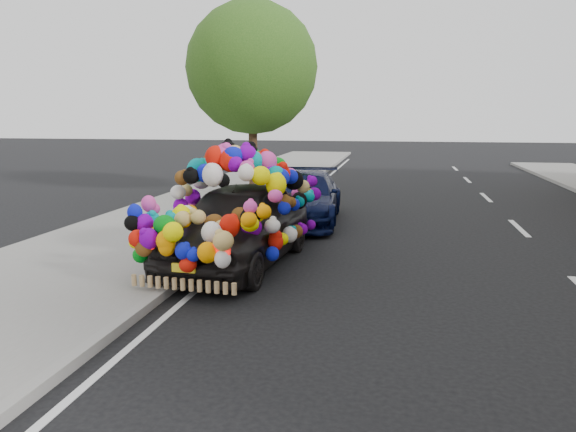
# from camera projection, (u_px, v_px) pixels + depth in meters

# --- Properties ---
(ground) EXTENTS (100.00, 100.00, 0.00)m
(ground) POSITION_uv_depth(u_px,v_px,m) (338.00, 282.00, 8.61)
(ground) COLOR black
(ground) RESTS_ON ground
(sidewalk) EXTENTS (4.00, 60.00, 0.12)m
(sidewalk) POSITION_uv_depth(u_px,v_px,m) (83.00, 265.00, 9.41)
(sidewalk) COLOR gray
(sidewalk) RESTS_ON ground
(kerb) EXTENTS (0.15, 60.00, 0.13)m
(kerb) POSITION_uv_depth(u_px,v_px,m) (193.00, 270.00, 9.04)
(kerb) COLOR gray
(kerb) RESTS_ON ground
(tree_near_sidewalk) EXTENTS (4.20, 4.20, 6.13)m
(tree_near_sidewalk) POSITION_uv_depth(u_px,v_px,m) (252.00, 68.00, 17.80)
(tree_near_sidewalk) COLOR #332114
(tree_near_sidewalk) RESTS_ON ground
(plush_art_car) EXTENTS (2.39, 4.49, 2.06)m
(plush_art_car) POSITION_uv_depth(u_px,v_px,m) (238.00, 204.00, 9.50)
(plush_art_car) COLOR black
(plush_art_car) RESTS_ON ground
(navy_sedan) EXTENTS (1.92, 4.21, 1.20)m
(navy_sedan) POSITION_uv_depth(u_px,v_px,m) (304.00, 198.00, 13.39)
(navy_sedan) COLOR black
(navy_sedan) RESTS_ON ground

